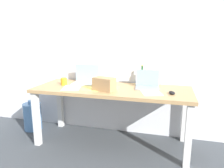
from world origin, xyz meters
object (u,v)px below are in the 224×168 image
at_px(laptop_right, 147,84).
at_px(water_cooler_jug, 32,116).
at_px(computer_mouse, 172,93).
at_px(coffee_mug, 64,81).
at_px(laptop_left, 86,80).
at_px(desk, 112,95).
at_px(beer_bottle, 142,77).
at_px(cardboard_box, 104,84).

height_order(laptop_right, water_cooler_jug, laptop_right).
bearing_deg(computer_mouse, coffee_mug, 150.57).
bearing_deg(laptop_left, coffee_mug, -144.21).
bearing_deg(water_cooler_jug, laptop_left, 5.11).
xyz_separation_m(laptop_left, laptop_right, (0.83, -0.05, -0.00)).
distance_m(desk, water_cooler_jug, 1.33).
relative_size(computer_mouse, water_cooler_jug, 0.22).
height_order(desk, computer_mouse, computer_mouse).
bearing_deg(beer_bottle, laptop_right, -60.45).
xyz_separation_m(beer_bottle, coffee_mug, (-0.98, -0.27, -0.06)).
relative_size(beer_bottle, coffee_mug, 2.73).
bearing_deg(water_cooler_jug, cardboard_box, -11.33).
distance_m(desk, cardboard_box, 0.23).
distance_m(desk, coffee_mug, 0.67).
height_order(desk, laptop_right, laptop_right).
xyz_separation_m(laptop_left, cardboard_box, (0.36, -0.31, 0.02)).
bearing_deg(coffee_mug, desk, 0.69).
xyz_separation_m(cardboard_box, coffee_mug, (-0.60, 0.14, -0.03)).
bearing_deg(laptop_right, coffee_mug, -173.69).
distance_m(computer_mouse, water_cooler_jug, 2.05).
height_order(laptop_left, laptop_right, laptop_left).
bearing_deg(laptop_right, laptop_left, 176.24).
relative_size(laptop_left, water_cooler_jug, 0.77).
relative_size(laptop_right, coffee_mug, 3.20).
height_order(desk, laptop_left, laptop_left).
bearing_deg(computer_mouse, laptop_left, 141.09).
bearing_deg(water_cooler_jug, beer_bottle, 6.29).
bearing_deg(coffee_mug, water_cooler_jug, 170.72).
relative_size(desk, beer_bottle, 7.39).
xyz_separation_m(desk, laptop_right, (0.42, 0.11, 0.14)).
relative_size(cardboard_box, water_cooler_jug, 0.56).
bearing_deg(laptop_left, computer_mouse, -13.79).
distance_m(beer_bottle, cardboard_box, 0.57).
bearing_deg(desk, water_cooler_jug, 175.88).
relative_size(computer_mouse, coffee_mug, 1.05).
bearing_deg(coffee_mug, beer_bottle, 15.48).
bearing_deg(beer_bottle, desk, -141.50).
xyz_separation_m(laptop_left, coffee_mug, (-0.24, -0.17, -0.01)).
bearing_deg(computer_mouse, desk, 146.05).
xyz_separation_m(desk, water_cooler_jug, (-1.25, 0.09, -0.44)).
distance_m(beer_bottle, water_cooler_jug, 1.72).
xyz_separation_m(beer_bottle, cardboard_box, (-0.39, -0.41, -0.03)).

